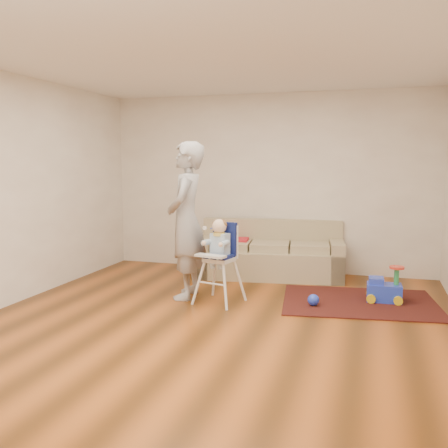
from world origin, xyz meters
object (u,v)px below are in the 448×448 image
(sofa, at_px, (270,249))
(side_table, at_px, (209,253))
(adult, at_px, (186,221))
(ride_on_toy, at_px, (384,283))
(toy_ball, at_px, (313,300))
(high_chair, at_px, (219,262))

(sofa, relative_size, side_table, 4.33)
(sofa, distance_m, adult, 1.69)
(ride_on_toy, bearing_deg, adult, -170.91)
(toy_ball, xyz_separation_m, adult, (-1.56, -0.02, 0.88))
(side_table, xyz_separation_m, ride_on_toy, (2.60, -1.15, -0.02))
(adult, bearing_deg, toy_ball, 82.33)
(high_chair, xyz_separation_m, adult, (-0.46, 0.12, 0.47))
(sofa, distance_m, side_table, 1.05)
(sofa, bearing_deg, high_chair, -108.67)
(sofa, distance_m, ride_on_toy, 1.85)
(side_table, bearing_deg, sofa, -11.46)
(sofa, xyz_separation_m, high_chair, (-0.30, -1.53, 0.08))
(sofa, distance_m, high_chair, 1.56)
(ride_on_toy, height_order, high_chair, high_chair)
(ride_on_toy, bearing_deg, sofa, 147.28)
(sofa, bearing_deg, adult, -126.07)
(ride_on_toy, relative_size, adult, 0.23)
(ride_on_toy, relative_size, high_chair, 0.43)
(toy_ball, relative_size, adult, 0.07)
(sofa, xyz_separation_m, side_table, (-1.01, 0.21, -0.15))
(high_chair, bearing_deg, adult, 177.90)
(ride_on_toy, xyz_separation_m, adult, (-2.35, -0.46, 0.73))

